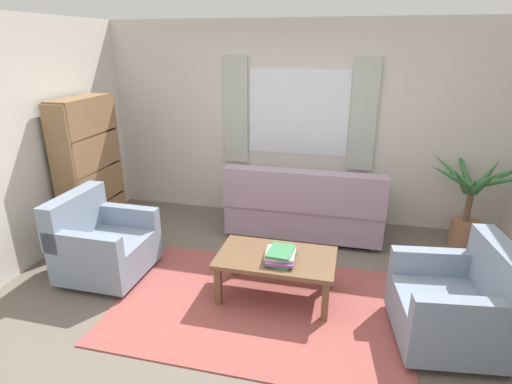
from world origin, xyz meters
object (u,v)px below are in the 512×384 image
book_stack_on_table (281,255)px  potted_plant (471,200)px  couch (305,208)px  coffee_table (276,261)px  armchair_left (102,244)px  armchair_right (457,304)px  bookshelf (93,167)px

book_stack_on_table → potted_plant: potted_plant is taller
couch → coffee_table: (-0.09, -1.40, 0.01)m
coffee_table → book_stack_on_table: size_ratio=3.06×
armchair_left → armchair_right: 3.37m
couch → book_stack_on_table: couch is taller
coffee_table → bookshelf: size_ratio=0.64×
armchair_left → armchair_right: bearing=-93.7°
armchair_left → potted_plant: size_ratio=0.69×
potted_plant → bookshelf: (-4.47, -0.72, 0.29)m
armchair_left → coffee_table: size_ratio=0.80×
couch → potted_plant: 1.94m
armchair_left → coffee_table: bearing=-88.7°
armchair_right → potted_plant: bearing=157.8°
armchair_left → potted_plant: 4.18m
armchair_left → book_stack_on_table: armchair_left is taller
couch → armchair_left: size_ratio=2.16×
couch → coffee_table: 1.41m
armchair_left → couch: bearing=-52.9°
armchair_left → book_stack_on_table: size_ratio=2.45×
potted_plant → bookshelf: 4.54m
couch → book_stack_on_table: (-0.03, -1.47, 0.12)m
potted_plant → book_stack_on_table: bearing=-139.8°
couch → armchair_right: bearing=130.5°
coffee_table → potted_plant: 2.57m
couch → armchair_right: couch is taller
armchair_right → book_stack_on_table: bearing=-105.8°
couch → armchair_right: (1.44, -1.68, -0.01)m
armchair_left → coffee_table: armchair_left is taller
book_stack_on_table → bookshelf: bookshelf is taller
book_stack_on_table → bookshelf: (-2.52, 0.93, 0.39)m
book_stack_on_table → bookshelf: size_ratio=0.21×
bookshelf → potted_plant: bearing=99.2°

